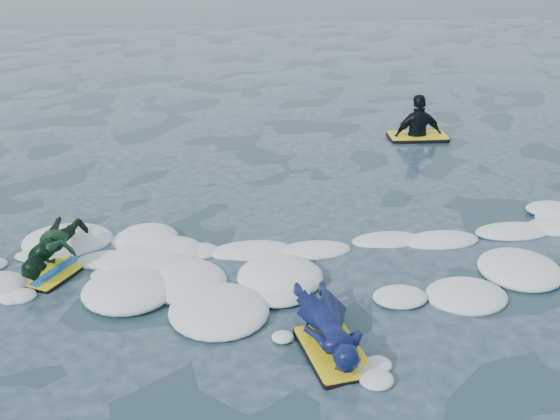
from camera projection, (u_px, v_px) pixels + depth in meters
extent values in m
plane|color=#183039|center=(230.00, 309.00, 8.24)|extent=(120.00, 120.00, 0.00)
cube|color=black|center=(334.00, 353.00, 7.37)|extent=(0.72, 1.14, 0.05)
cube|color=yellow|center=(334.00, 350.00, 7.35)|extent=(0.69, 1.11, 0.02)
imported|color=navy|center=(329.00, 324.00, 7.51)|extent=(0.67, 1.64, 0.39)
cube|color=black|center=(55.00, 274.00, 8.96)|extent=(0.88, 1.00, 0.04)
cube|color=yellow|center=(55.00, 272.00, 8.95)|extent=(0.85, 0.98, 0.02)
cube|color=blue|center=(55.00, 271.00, 8.94)|extent=(0.58, 0.79, 0.01)
imported|color=#0F3718|center=(55.00, 250.00, 9.04)|extent=(1.02, 1.45, 0.50)
cube|color=black|center=(418.00, 137.00, 14.21)|extent=(1.23, 0.75, 0.06)
cube|color=yellow|center=(418.00, 135.00, 14.19)|extent=(1.20, 0.72, 0.02)
imported|color=black|center=(418.00, 137.00, 14.21)|extent=(1.05, 0.47, 1.77)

